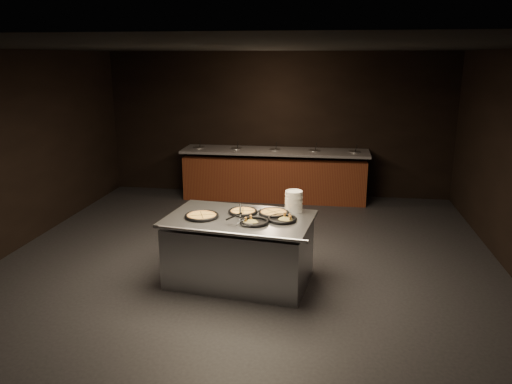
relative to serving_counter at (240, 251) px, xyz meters
The scene contains 11 objects.
room 1.08m from the serving_counter, 89.09° to the left, with size 7.02×8.02×2.92m.
salad_bar 3.87m from the serving_counter, 89.93° to the left, with size 3.70×0.83×1.18m.
serving_counter is the anchor object (origin of this frame).
plate_stack 0.94m from the serving_counter, 27.98° to the left, with size 0.23×0.23×0.27m, color silver.
pan_veggie_whole 0.66m from the serving_counter, behind, with size 0.43×0.43×0.04m.
pan_cheese_whole 0.50m from the serving_counter, 84.96° to the left, with size 0.38×0.38×0.04m.
pan_cheese_slices_a 0.65m from the serving_counter, 24.70° to the left, with size 0.40×0.40×0.04m.
pan_cheese_slices_b 0.55m from the serving_counter, 42.91° to the right, with size 0.36×0.36×0.04m.
pan_veggie_slices 0.72m from the serving_counter, ahead, with size 0.36×0.36×0.04m.
server_left 0.53m from the serving_counter, 57.83° to the right, with size 0.13×0.34×0.17m.
server_right 0.61m from the serving_counter, 83.00° to the right, with size 0.33×0.12×0.16m.
Camera 1 is at (1.08, -6.13, 2.80)m, focal length 35.00 mm.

